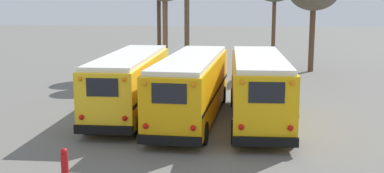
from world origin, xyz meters
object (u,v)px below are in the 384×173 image
(school_bus_1, at_px, (192,85))
(school_bus_2, at_px, (259,87))
(fire_hydrant, at_px, (65,163))
(school_bus_0, at_px, (130,82))
(utility_pole, at_px, (187,28))

(school_bus_1, xyz_separation_m, school_bus_2, (3.18, -0.34, 0.05))
(school_bus_2, distance_m, fire_hydrant, 10.23)
(school_bus_1, bearing_deg, fire_hydrant, -111.52)
(school_bus_0, relative_size, fire_hydrant, 9.78)
(utility_pole, bearing_deg, school_bus_0, -98.23)
(utility_pole, relative_size, fire_hydrant, 6.99)
(school_bus_2, xyz_separation_m, fire_hydrant, (-6.42, -7.87, -1.20))
(school_bus_0, relative_size, school_bus_2, 1.04)
(school_bus_1, xyz_separation_m, fire_hydrant, (-3.24, -8.22, -1.15))
(school_bus_0, bearing_deg, school_bus_1, -12.54)
(school_bus_1, xyz_separation_m, utility_pole, (-1.62, 11.50, 2.04))
(school_bus_1, height_order, school_bus_2, school_bus_2)
(school_bus_0, relative_size, utility_pole, 1.40)
(school_bus_2, relative_size, fire_hydrant, 9.37)
(school_bus_0, bearing_deg, school_bus_2, -9.39)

